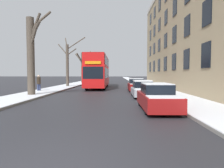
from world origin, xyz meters
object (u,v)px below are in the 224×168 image
at_px(parked_car_0, 157,97).
at_px(pedestrian_left_sidewalk, 39,83).
at_px(double_decker_bus, 98,70).
at_px(bare_tree_left_0, 32,53).
at_px(parked_car_2, 136,85).
at_px(bare_tree_left_1, 68,63).
at_px(oncoming_van, 99,77).
at_px(bare_tree_left_2, 83,67).
at_px(parked_car_1, 142,89).

relative_size(parked_car_0, pedestrian_left_sidewalk, 2.45).
bearing_deg(double_decker_bus, pedestrian_left_sidewalk, -130.89).
height_order(bare_tree_left_0, parked_car_2, bare_tree_left_0).
relative_size(bare_tree_left_1, pedestrian_left_sidewalk, 4.13).
bearing_deg(oncoming_van, double_decker_bus, -85.13).
height_order(bare_tree_left_2, parked_car_0, bare_tree_left_2).
height_order(bare_tree_left_0, bare_tree_left_2, bare_tree_left_0).
xyz_separation_m(bare_tree_left_0, pedestrian_left_sidewalk, (-1.06, 4.12, -2.73)).
xyz_separation_m(bare_tree_left_0, bare_tree_left_2, (0.08, 24.96, -0.22)).
bearing_deg(bare_tree_left_1, double_decker_bus, -19.22).
relative_size(parked_car_1, parked_car_2, 0.96).
xyz_separation_m(double_decker_bus, oncoming_van, (-1.50, 17.61, -1.22)).
distance_m(bare_tree_left_0, parked_car_2, 11.23).
height_order(parked_car_2, pedestrian_left_sidewalk, pedestrian_left_sidewalk).
bearing_deg(pedestrian_left_sidewalk, parked_car_0, 102.34).
relative_size(parked_car_2, pedestrian_left_sidewalk, 2.31).
relative_size(bare_tree_left_2, oncoming_van, 1.21).
bearing_deg(oncoming_van, bare_tree_left_2, -132.27).
xyz_separation_m(bare_tree_left_2, double_decker_bus, (4.58, -14.22, -1.05)).
xyz_separation_m(parked_car_0, pedestrian_left_sidewalk, (-10.50, 10.32, 0.34)).
relative_size(bare_tree_left_0, bare_tree_left_1, 1.04).
xyz_separation_m(bare_tree_left_1, parked_car_0, (9.40, -18.55, -2.92)).
bearing_deg(parked_car_2, pedestrian_left_sidewalk, -173.76).
xyz_separation_m(bare_tree_left_0, bare_tree_left_1, (0.04, 12.35, -0.15)).
distance_m(bare_tree_left_0, double_decker_bus, 11.77).
height_order(bare_tree_left_0, parked_car_1, bare_tree_left_0).
bearing_deg(double_decker_bus, parked_car_2, -48.85).
bearing_deg(bare_tree_left_2, parked_car_2, -64.58).
distance_m(bare_tree_left_0, bare_tree_left_1, 12.35).
bearing_deg(bare_tree_left_0, parked_car_2, 29.18).
height_order(double_decker_bus, oncoming_van, double_decker_bus).
bearing_deg(pedestrian_left_sidewalk, bare_tree_left_1, -130.77).
relative_size(bare_tree_left_0, oncoming_van, 1.39).
bearing_deg(parked_car_1, oncoming_van, 102.41).
bearing_deg(bare_tree_left_1, pedestrian_left_sidewalk, -97.62).
height_order(oncoming_van, pedestrian_left_sidewalk, oncoming_van).
height_order(bare_tree_left_2, pedestrian_left_sidewalk, bare_tree_left_2).
bearing_deg(oncoming_van, parked_car_0, -79.70).
distance_m(bare_tree_left_1, parked_car_0, 21.00).
distance_m(bare_tree_left_1, oncoming_van, 16.47).
bearing_deg(bare_tree_left_1, parked_car_2, -36.98).
height_order(bare_tree_left_0, parked_car_0, bare_tree_left_0).
relative_size(parked_car_0, parked_car_2, 1.06).
distance_m(bare_tree_left_2, pedestrian_left_sidewalk, 21.01).
distance_m(bare_tree_left_0, bare_tree_left_2, 24.96).
bearing_deg(bare_tree_left_2, bare_tree_left_0, -90.18).
bearing_deg(double_decker_bus, parked_car_1, -66.34).
relative_size(parked_car_1, oncoming_van, 0.72).
xyz_separation_m(bare_tree_left_0, oncoming_van, (3.16, 28.34, -2.49)).
xyz_separation_m(bare_tree_left_1, pedestrian_left_sidewalk, (-1.10, -8.23, -2.58)).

